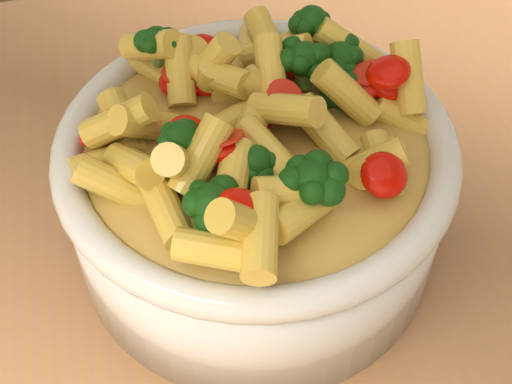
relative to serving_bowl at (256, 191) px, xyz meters
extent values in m
cube|color=#A36A46|center=(-0.04, -0.08, -0.07)|extent=(1.20, 0.80, 0.04)
cylinder|color=silver|center=(0.00, 0.00, -0.01)|extent=(0.23, 0.23, 0.09)
ellipsoid|color=silver|center=(0.00, 0.00, -0.03)|extent=(0.21, 0.21, 0.03)
torus|color=silver|center=(0.00, 0.00, 0.04)|extent=(0.23, 0.23, 0.02)
ellipsoid|color=gold|center=(0.00, 0.00, 0.04)|extent=(0.20, 0.20, 0.02)
camera|label=1|loc=(-0.06, -0.28, 0.33)|focal=50.00mm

